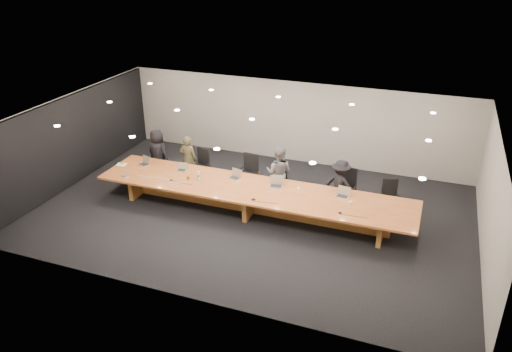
{
  "coord_description": "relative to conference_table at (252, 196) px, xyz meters",
  "views": [
    {
      "loc": [
        4.43,
        -11.56,
        6.96
      ],
      "look_at": [
        0.0,
        0.3,
        1.0
      ],
      "focal_mm": 35.0,
      "sensor_mm": 36.0,
      "label": 1
    }
  ],
  "objects": [
    {
      "name": "water_bottle",
      "position": [
        -1.65,
        -0.01,
        0.35
      ],
      "size": [
        0.1,
        0.1,
        0.25
      ],
      "primitive_type": "cylinder",
      "rotation": [
        0.0,
        0.0,
        -0.36
      ],
      "color": "silver",
      "rests_on": "conference_table"
    },
    {
      "name": "laptop_d",
      "position": [
        0.59,
        0.33,
        0.38
      ],
      "size": [
        0.41,
        0.33,
        0.29
      ],
      "primitive_type": null,
      "rotation": [
        0.0,
        0.0,
        0.17
      ],
      "color": "#B4A889",
      "rests_on": "conference_table"
    },
    {
      "name": "chair_left",
      "position": [
        -2.28,
        1.29,
        0.03
      ],
      "size": [
        0.69,
        0.69,
        1.1
      ],
      "primitive_type": null,
      "rotation": [
        0.0,
        0.0,
        -0.28
      ],
      "color": "black",
      "rests_on": "ground"
    },
    {
      "name": "laptop_b",
      "position": [
        -2.41,
        0.37,
        0.35
      ],
      "size": [
        0.31,
        0.24,
        0.23
      ],
      "primitive_type": null,
      "rotation": [
        0.0,
        0.0,
        0.1
      ],
      "color": "beige",
      "rests_on": "conference_table"
    },
    {
      "name": "paper_cup_near",
      "position": [
        1.24,
        0.33,
        0.27
      ],
      "size": [
        0.07,
        0.07,
        0.08
      ],
      "primitive_type": "cone",
      "rotation": [
        0.0,
        0.0,
        0.05
      ],
      "color": "white",
      "rests_on": "conference_table"
    },
    {
      "name": "laptop_e",
      "position": [
        2.44,
        0.37,
        0.37
      ],
      "size": [
        0.39,
        0.31,
        0.27
      ],
      "primitive_type": null,
      "rotation": [
        0.0,
        0.0,
        -0.18
      ],
      "color": "#BCAD90",
      "rests_on": "conference_table"
    },
    {
      "name": "chair_far_right",
      "position": [
        3.63,
        1.26,
        -0.01
      ],
      "size": [
        0.66,
        0.66,
        1.02
      ],
      "primitive_type": null,
      "rotation": [
        0.0,
        0.0,
        0.33
      ],
      "color": "black",
      "rests_on": "ground"
    },
    {
      "name": "mic_left",
      "position": [
        -2.37,
        -0.33,
        0.24
      ],
      "size": [
        0.12,
        0.12,
        0.03
      ],
      "primitive_type": "cone",
      "rotation": [
        0.0,
        0.0,
        -0.08
      ],
      "color": "black",
      "rests_on": "conference_table"
    },
    {
      "name": "person_c",
      "position": [
        0.4,
        1.14,
        0.28
      ],
      "size": [
        0.79,
        0.62,
        1.6
      ],
      "primitive_type": "imported",
      "rotation": [
        0.0,
        0.0,
        3.16
      ],
      "color": "#5A5A5C",
      "rests_on": "ground"
    },
    {
      "name": "back_wall",
      "position": [
        0.0,
        4.0,
        0.88
      ],
      "size": [
        12.0,
        0.02,
        2.8
      ],
      "primitive_type": "cube",
      "color": "beige",
      "rests_on": "ground"
    },
    {
      "name": "chair_mid_right",
      "position": [
        0.42,
        1.2,
        -0.02
      ],
      "size": [
        0.64,
        0.64,
        1.01
      ],
      "primitive_type": null,
      "rotation": [
        0.0,
        0.0,
        0.28
      ],
      "color": "black",
      "rests_on": "ground"
    },
    {
      "name": "conference_table",
      "position": [
        0.0,
        0.0,
        0.0
      ],
      "size": [
        9.0,
        1.8,
        0.75
      ],
      "color": "#9C4D22",
      "rests_on": "ground"
    },
    {
      "name": "chair_right",
      "position": [
        2.36,
        1.32,
        0.05
      ],
      "size": [
        0.66,
        0.66,
        1.14
      ],
      "primitive_type": null,
      "rotation": [
        0.0,
        0.0,
        -0.14
      ],
      "color": "black",
      "rests_on": "ground"
    },
    {
      "name": "paper_cup_far",
      "position": [
        2.73,
        0.03,
        0.27
      ],
      "size": [
        0.08,
        0.08,
        0.09
      ],
      "primitive_type": "cone",
      "rotation": [
        0.0,
        0.0,
        0.12
      ],
      "color": "white",
      "rests_on": "conference_table"
    },
    {
      "name": "mic_center",
      "position": [
        0.27,
        -0.61,
        0.25
      ],
      "size": [
        0.13,
        0.13,
        0.03
      ],
      "primitive_type": "cone",
      "rotation": [
        0.0,
        0.0,
        0.0
      ],
      "color": "black",
      "rests_on": "conference_table"
    },
    {
      "name": "mic_right",
      "position": [
        2.57,
        -0.51,
        0.24
      ],
      "size": [
        0.14,
        0.14,
        0.03
      ],
      "primitive_type": "cone",
      "rotation": [
        0.0,
        0.0,
        0.35
      ],
      "color": "black",
      "rests_on": "conference_table"
    },
    {
      "name": "lime_gadget",
      "position": [
        -4.33,
        0.12,
        0.26
      ],
      "size": [
        0.16,
        0.11,
        0.02
      ],
      "primitive_type": "cube",
      "rotation": [
        0.0,
        0.0,
        0.28
      ],
      "color": "#5CD539",
      "rests_on": "notepad"
    },
    {
      "name": "notepad",
      "position": [
        -4.35,
        0.11,
        0.24
      ],
      "size": [
        0.31,
        0.26,
        0.02
      ],
      "primitive_type": "cube",
      "rotation": [
        0.0,
        0.0,
        0.16
      ],
      "color": "white",
      "rests_on": "conference_table"
    },
    {
      "name": "amber_mug",
      "position": [
        -1.94,
        -0.1,
        0.28
      ],
      "size": [
        0.08,
        0.08,
        0.1
      ],
      "primitive_type": "cylinder",
      "rotation": [
        0.0,
        0.0,
        -0.08
      ],
      "color": "brown",
      "rests_on": "conference_table"
    },
    {
      "name": "ground",
      "position": [
        0.0,
        0.0,
        -0.52
      ],
      "size": [
        12.0,
        12.0,
        0.0
      ],
      "primitive_type": "plane",
      "color": "black",
      "rests_on": "ground"
    },
    {
      "name": "av_box",
      "position": [
        -3.77,
        -0.55,
        0.24
      ],
      "size": [
        0.21,
        0.17,
        0.03
      ],
      "primitive_type": "cube",
      "rotation": [
        0.0,
        0.0,
        -0.13
      ],
      "color": "silver",
      "rests_on": "conference_table"
    },
    {
      "name": "chair_mid_left",
      "position": [
        -0.64,
        1.31,
        0.05
      ],
      "size": [
        0.62,
        0.62,
        1.14
      ],
      "primitive_type": null,
      "rotation": [
        0.0,
        0.0,
        -0.08
      ],
      "color": "black",
      "rests_on": "ground"
    },
    {
      "name": "laptop_c",
      "position": [
        -0.72,
        0.43,
        0.36
      ],
      "size": [
        0.4,
        0.33,
        0.27
      ],
      "primitive_type": null,
      "rotation": [
        0.0,
        0.0,
        -0.29
      ],
      "color": "#C7B198",
      "rests_on": "conference_table"
    },
    {
      "name": "person_a",
      "position": [
        -3.75,
        1.27,
        0.26
      ],
      "size": [
        0.85,
        0.63,
        1.57
      ],
      "primitive_type": "imported",
      "rotation": [
        0.0,
        0.0,
        2.95
      ],
      "color": "black",
      "rests_on": "ground"
    },
    {
      "name": "chair_far_left",
      "position": [
        -3.72,
        1.16,
        0.0
      ],
      "size": [
        0.67,
        0.67,
        1.05
      ],
      "primitive_type": null,
      "rotation": [
        0.0,
        0.0,
        0.31
      ],
      "color": "black",
      "rests_on": "ground"
    },
    {
      "name": "person_d",
      "position": [
        2.24,
        1.12,
        0.22
      ],
      "size": [
        1.06,
        0.78,
        1.47
      ],
      "primitive_type": "imported",
      "rotation": [
        0.0,
        0.0,
        2.88
      ],
      "color": "black",
      "rests_on": "ground"
    },
    {
      "name": "left_wall_panel",
      "position": [
        -5.94,
        0.0,
        0.85
      ],
      "size": [
        0.08,
        7.84,
        2.74
      ],
      "primitive_type": "cube",
      "color": "black",
      "rests_on": "ground"
    },
    {
      "name": "laptop_a",
      "position": [
        -3.7,
        0.34,
        0.36
      ],
      "size": [
        0.4,
        0.34,
        0.26
      ],
      "primitive_type": null,
      "rotation": [
        0.0,
        0.0,
        -0.35
      ],
      "color": "#BAA88E",
      "rests_on": "conference_table"
    },
    {
      "name": "person_b",
      "position": [
        -2.6,
        1.16,
        0.26
      ],
      "size": [
        0.59,
        0.41,
        1.55
      ],
      "primitive_type": "imported",
      "rotation": [
        0.0,
        0.0,
        3.21
      ],
      "color": "#3A351F",
      "rests_on": "ground"
    }
  ]
}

